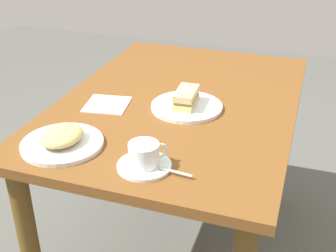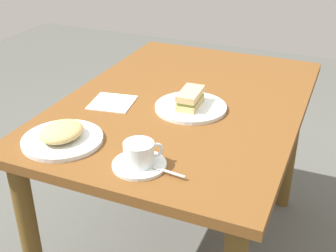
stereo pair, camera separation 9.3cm
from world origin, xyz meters
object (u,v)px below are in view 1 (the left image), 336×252
Objects in this scene: spoon at (170,170)px; sandwich_front at (186,98)px; dining_table at (179,126)px; coffee_saucer at (144,166)px; side_plate at (62,144)px; napkin at (107,104)px; coffee_cup at (144,154)px; sandwich_plate at (187,107)px.

sandwich_front is at bearing -169.46° from spoon.
sandwich_front is at bearing 33.35° from dining_table.
sandwich_front is at bearing 179.74° from coffee_saucer.
side_plate is at bearing -96.27° from coffee_saucer.
napkin is at bearing -60.46° from dining_table.
dining_table is at bearing -174.64° from coffee_saucer.
sandwich_front is 1.36× the size of coffee_cup.
sandwich_front is 0.91× the size of napkin.
coffee_cup reaches higher than coffee_saucer.
dining_table is at bearing -174.48° from coffee_cup.
sandwich_front reaches higher than side_plate.
dining_table is 12.24× the size of spoon.
sandwich_front reaches higher than coffee_saucer.
sandwich_plate is 0.40m from coffee_cup.
coffee_saucer is 1.03× the size of napkin.
coffee_cup is 0.29m from side_plate.
spoon is (0.48, 0.12, 0.13)m from dining_table.
coffee_cup reaches higher than sandwich_plate.
side_plate reaches higher than coffee_saucer.
sandwich_plate is at bearing -169.77° from spoon.
sandwich_front is 0.29m from napkin.
sandwich_front reaches higher than spoon.
side_plate reaches higher than dining_table.
side_plate is 1.67× the size of napkin.
dining_table is 8.90× the size of sandwich_front.
coffee_saucer is 0.08m from spoon.
coffee_cup is (0.40, -0.00, 0.00)m from sandwich_front.
dining_table is 0.15m from sandwich_plate.
dining_table is at bearing -146.65° from sandwich_front.
sandwich_plate is at bearing 142.73° from side_plate.
sandwich_front is at bearing -41.65° from sandwich_plate.
coffee_saucer is at bearing -96.28° from spoon.
sandwich_plate is at bearing 102.97° from napkin.
sandwich_plate reaches higher than dining_table.
dining_table is 12.07× the size of coffee_cup.
napkin is (-0.31, 0.00, -0.01)m from side_plate.
coffee_saucer is (0.47, 0.04, 0.12)m from dining_table.
sandwich_front is 0.88× the size of coffee_saucer.
sandwich_front is (0.07, 0.05, 0.16)m from dining_table.
side_plate is (0.37, -0.28, 0.00)m from sandwich_plate.
coffee_cup is 0.67× the size of napkin.
spoon reaches higher than sandwich_plate.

